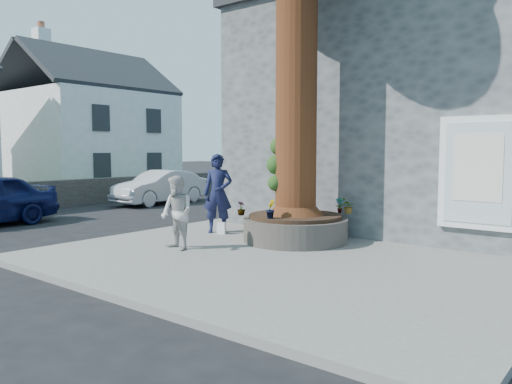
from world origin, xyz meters
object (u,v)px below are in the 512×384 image
Objects in this scene: man at (218,193)px; a_board_sign at (10,198)px; woman at (177,213)px; car_silver at (160,187)px; planter at (295,228)px.

a_board_sign is (-8.78, -0.93, -0.58)m from man.
car_silver is at bearing 150.75° from woman.
woman is at bearing -103.21° from man.
man is 2.19m from woman.
planter is 2.24m from man.
planter is at bearing -27.60° from man.
a_board_sign is (-10.90, -1.16, 0.09)m from planter.
man is 1.28× the size of woman.
man is (-2.12, -0.23, 0.67)m from planter.
man reaches higher than planter.
planter is 1.52× the size of woman.
man is at bearing 119.92° from woman.
planter is at bearing 68.50° from woman.
woman is 9.62m from a_board_sign.
woman is at bearing -28.76° from a_board_sign.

